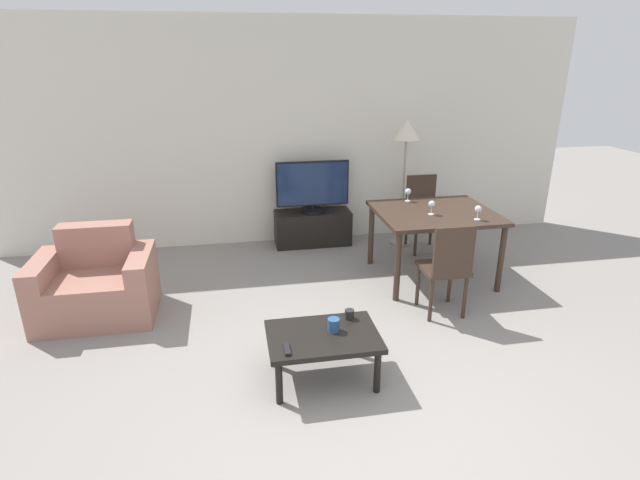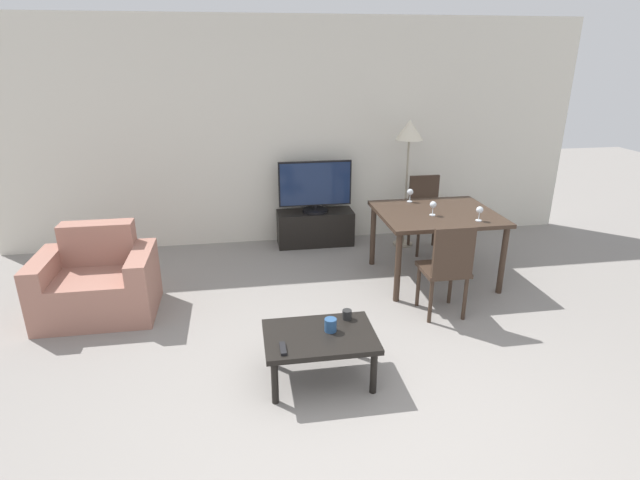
% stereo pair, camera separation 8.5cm
% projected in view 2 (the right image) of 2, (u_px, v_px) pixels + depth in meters
% --- Properties ---
extents(ground_plane, '(18.00, 18.00, 0.00)m').
position_uv_depth(ground_plane, '(364.00, 432.00, 3.21)').
color(ground_plane, gray).
extents(wall_back, '(7.18, 0.06, 2.70)m').
position_uv_depth(wall_back, '(295.00, 134.00, 6.08)').
color(wall_back, silver).
rests_on(wall_back, ground_plane).
extents(armchair, '(1.02, 0.73, 0.81)m').
position_uv_depth(armchair, '(98.00, 284.00, 4.58)').
color(armchair, '#9E6B5B').
rests_on(armchair, ground_plane).
extents(tv_stand, '(0.94, 0.36, 0.43)m').
position_uv_depth(tv_stand, '(315.00, 228.00, 6.28)').
color(tv_stand, black).
rests_on(tv_stand, ground_plane).
extents(tv, '(0.90, 0.31, 0.63)m').
position_uv_depth(tv, '(315.00, 187.00, 6.09)').
color(tv, black).
rests_on(tv, tv_stand).
extents(coffee_table, '(0.81, 0.56, 0.38)m').
position_uv_depth(coffee_table, '(320.00, 340.00, 3.62)').
color(coffee_table, black).
rests_on(coffee_table, ground_plane).
extents(dining_table, '(1.20, 1.04, 0.74)m').
position_uv_depth(dining_table, '(436.00, 219.00, 5.18)').
color(dining_table, '#38281E').
rests_on(dining_table, ground_plane).
extents(dining_chair_near, '(0.40, 0.40, 0.90)m').
position_uv_depth(dining_chair_near, '(447.00, 266.00, 4.44)').
color(dining_chair_near, '#38281E').
rests_on(dining_chair_near, ground_plane).
extents(dining_chair_far, '(0.40, 0.40, 0.90)m').
position_uv_depth(dining_chair_far, '(426.00, 210.00, 6.03)').
color(dining_chair_far, '#38281E').
rests_on(dining_chair_far, ground_plane).
extents(floor_lamp, '(0.32, 0.32, 1.56)m').
position_uv_depth(floor_lamp, '(409.00, 138.00, 5.86)').
color(floor_lamp, gray).
rests_on(floor_lamp, ground_plane).
extents(remote_primary, '(0.04, 0.15, 0.02)m').
position_uv_depth(remote_primary, '(283.00, 349.00, 3.41)').
color(remote_primary, black).
rests_on(remote_primary, coffee_table).
extents(cup_white_near, '(0.09, 0.09, 0.10)m').
position_uv_depth(cup_white_near, '(331.00, 325.00, 3.63)').
color(cup_white_near, navy).
rests_on(cup_white_near, coffee_table).
extents(cup_colored_far, '(0.07, 0.07, 0.07)m').
position_uv_depth(cup_colored_far, '(347.00, 315.00, 3.80)').
color(cup_colored_far, black).
rests_on(cup_colored_far, coffee_table).
extents(wine_glass_left, '(0.07, 0.07, 0.15)m').
position_uv_depth(wine_glass_left, '(480.00, 211.00, 4.84)').
color(wine_glass_left, silver).
rests_on(wine_glass_left, dining_table).
extents(wine_glass_center, '(0.07, 0.07, 0.15)m').
position_uv_depth(wine_glass_center, '(433.00, 206.00, 5.00)').
color(wine_glass_center, silver).
rests_on(wine_glass_center, dining_table).
extents(wine_glass_right, '(0.07, 0.07, 0.15)m').
position_uv_depth(wine_glass_right, '(410.00, 193.00, 5.46)').
color(wine_glass_right, silver).
rests_on(wine_glass_right, dining_table).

